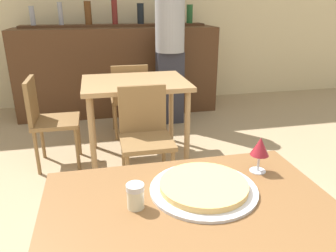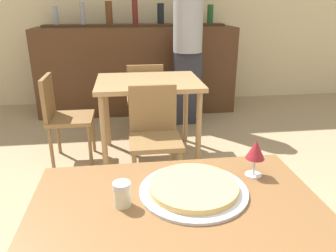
% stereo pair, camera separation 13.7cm
% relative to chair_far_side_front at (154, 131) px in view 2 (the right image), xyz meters
% --- Properties ---
extents(wall_back, '(8.00, 0.05, 2.80)m').
position_rel_chair_far_side_front_xyz_m(wall_back, '(-0.04, 2.54, 0.92)').
color(wall_back, beige).
rests_on(wall_back, ground_plane).
extents(dining_table_near, '(1.08, 0.71, 0.74)m').
position_rel_chair_far_side_front_xyz_m(dining_table_near, '(-0.04, -1.40, 0.17)').
color(dining_table_near, brown).
rests_on(dining_table_near, ground_plane).
extents(dining_table_far, '(0.95, 0.75, 0.76)m').
position_rel_chair_far_side_front_xyz_m(dining_table_far, '(0.00, 0.55, 0.18)').
color(dining_table_far, '#A87F51').
rests_on(dining_table_far, ground_plane).
extents(bar_counter, '(2.60, 0.56, 1.13)m').
position_rel_chair_far_side_front_xyz_m(bar_counter, '(-0.04, 2.04, 0.08)').
color(bar_counter, '#4C2D19').
rests_on(bar_counter, ground_plane).
extents(bar_back_shelf, '(2.39, 0.24, 0.35)m').
position_rel_chair_far_side_front_xyz_m(bar_back_shelf, '(0.00, 2.18, 0.72)').
color(bar_back_shelf, '#4C2D19').
rests_on(bar_back_shelf, bar_counter).
extents(chair_far_side_front, '(0.40, 0.40, 0.82)m').
position_rel_chair_far_side_front_xyz_m(chair_far_side_front, '(0.00, 0.00, 0.00)').
color(chair_far_side_front, olive).
rests_on(chair_far_side_front, ground_plane).
extents(chair_far_side_back, '(0.40, 0.40, 0.82)m').
position_rel_chair_far_side_front_xyz_m(chair_far_side_back, '(-0.00, 1.10, 0.00)').
color(chair_far_side_back, olive).
rests_on(chair_far_side_back, ground_plane).
extents(chair_far_side_left, '(0.40, 0.40, 0.82)m').
position_rel_chair_far_side_front_xyz_m(chair_far_side_left, '(-0.80, 0.55, 0.00)').
color(chair_far_side_left, olive).
rests_on(chair_far_side_left, ground_plane).
extents(pizza_tray, '(0.42, 0.42, 0.04)m').
position_rel_chair_far_side_front_xyz_m(pizza_tray, '(0.03, -1.32, 0.27)').
color(pizza_tray, silver).
rests_on(pizza_tray, dining_table_near).
extents(cheese_shaker, '(0.06, 0.06, 0.09)m').
position_rel_chair_far_side_front_xyz_m(cheese_shaker, '(-0.24, -1.37, 0.30)').
color(cheese_shaker, beige).
rests_on(cheese_shaker, dining_table_near).
extents(person_standing, '(0.34, 0.34, 1.84)m').
position_rel_chair_far_side_front_xyz_m(person_standing, '(0.53, 1.46, 0.53)').
color(person_standing, '#2D2D38').
rests_on(person_standing, ground_plane).
extents(wine_glass, '(0.08, 0.08, 0.16)m').
position_rel_chair_far_side_front_xyz_m(wine_glass, '(0.32, -1.22, 0.37)').
color(wine_glass, silver).
rests_on(wine_glass, dining_table_near).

